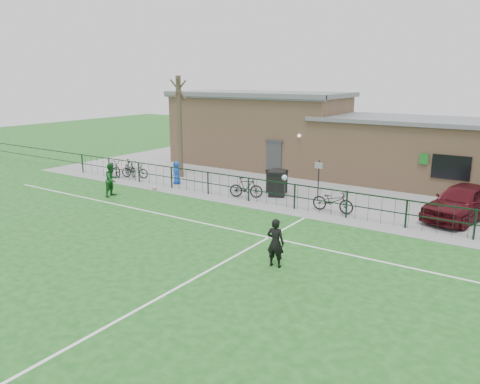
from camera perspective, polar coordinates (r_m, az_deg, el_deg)
The scene contains 21 objects.
ground at distance 16.03m, azimuth -10.10°, elevation -8.11°, with size 90.00×90.00×0.00m, color #175019.
paving_strip at distance 26.93m, azimuth 10.12°, elevation 0.96°, with size 34.00×13.00×0.02m, color gray.
pitch_line_touch at distance 21.98m, azimuth 4.07°, elevation -1.82°, with size 28.00×0.10×0.01m, color white.
pitch_line_mid at distance 18.92m, azimuth -1.69°, elevation -4.42°, with size 28.00×0.10×0.01m, color white.
pitch_line_perp at distance 14.81m, azimuth -4.41°, elevation -9.83°, with size 0.10×16.00×0.01m, color white.
perimeter_fence at distance 22.00m, azimuth 4.35°, elevation -0.21°, with size 28.00×0.10×1.20m, color black.
bare_tree at distance 28.18m, azimuth -7.37°, elevation 7.80°, with size 0.30×0.30×6.00m, color #413427.
wheelie_bin_left at distance 24.53m, azimuth 4.50°, elevation 1.24°, with size 0.75×0.85×1.13m, color black.
wheelie_bin_right at distance 23.83m, azimuth 4.55°, elevation 0.96°, with size 0.80×0.91×1.22m, color black.
sign_post at distance 23.05m, azimuth 9.53°, elevation 1.37°, with size 0.06×0.06×2.00m, color black.
car_maroon at distance 21.94m, azimuth 25.48°, elevation -1.09°, with size 1.81×4.50×1.53m, color #460C14.
bicycle_a at distance 29.58m, azimuth -15.07°, elevation 2.93°, with size 0.71×2.03×1.07m, color black.
bicycle_b at distance 29.25m, azimuth -13.26°, elevation 2.88°, with size 0.48×1.71×1.03m, color black.
bicycle_c at distance 28.75m, azimuth -12.70°, elevation 2.60°, with size 0.60×1.73×0.91m, color black.
bicycle_d at distance 23.45m, azimuth 0.75°, elevation 0.54°, with size 0.48×1.69×1.01m, color black.
bicycle_e at distance 21.35m, azimuth 11.26°, elevation -1.07°, with size 0.68×1.94×1.02m, color black.
spectator_child at distance 26.65m, azimuth -7.74°, elevation 2.35°, with size 0.63×0.41×1.29m, color blue.
goalkeeper_kick at distance 15.11m, azimuth 4.38°, elevation -5.91°, with size 2.07×3.91×2.20m.
outfield_player at distance 24.60m, azimuth -15.35°, elevation 1.44°, with size 0.83×0.64×1.70m, color #175320.
ball_ground at distance 25.55m, azimuth -10.37°, elevation 0.50°, with size 0.25×0.25×0.25m, color silver.
clubhouse at distance 29.61m, azimuth 11.11°, elevation 6.43°, with size 24.25×5.40×4.96m.
Camera 1 is at (10.45, -10.60, 5.96)m, focal length 35.00 mm.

